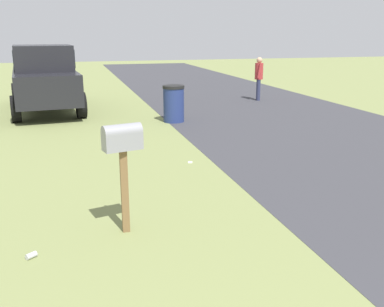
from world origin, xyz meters
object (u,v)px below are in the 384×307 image
object	(u,v)px
trash_bin	(174,104)
pedestrian	(259,76)
mailbox	(123,147)
pickup_truck	(44,77)

from	to	relation	value
trash_bin	pedestrian	size ratio (longest dim) A/B	0.65
mailbox	trash_bin	bearing A→B (deg)	-31.84
mailbox	trash_bin	world-z (taller)	mailbox
trash_bin	pedestrian	xyz separation A→B (m)	(3.10, -3.97, 0.39)
trash_bin	pedestrian	distance (m)	5.05
trash_bin	mailbox	bearing A→B (deg)	161.77
pedestrian	pickup_truck	bearing A→B (deg)	22.69
mailbox	pedestrian	world-z (taller)	pedestrian
pickup_truck	trash_bin	distance (m)	4.48
pickup_truck	pedestrian	world-z (taller)	pickup_truck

